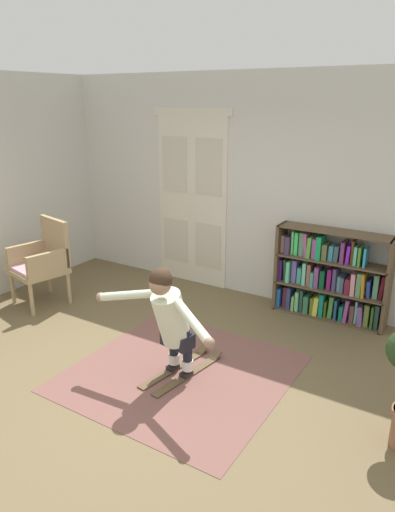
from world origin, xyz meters
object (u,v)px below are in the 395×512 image
Objects in this scene: wicker_chair at (43,260)px; person_skier at (170,316)px; bookshelf at (328,278)px; skis_pair at (183,369)px.

wicker_chair is 0.76× the size of person_skier.
person_skier reaches higher than bookshelf.
bookshelf is at bearing 24.64° from wicker_chair.
skis_pair is 0.67× the size of person_skier.
bookshelf is at bearing 67.81° from skis_pair.
person_skier is (-0.83, -2.13, 0.16)m from bookshelf.
wicker_chair is at bearing 165.54° from person_skier.
wicker_chair is 2.52m from person_skier.
skis_pair is (2.47, -0.46, -0.56)m from wicker_chair.
skis_pair is (-0.80, -1.96, -0.48)m from bookshelf.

